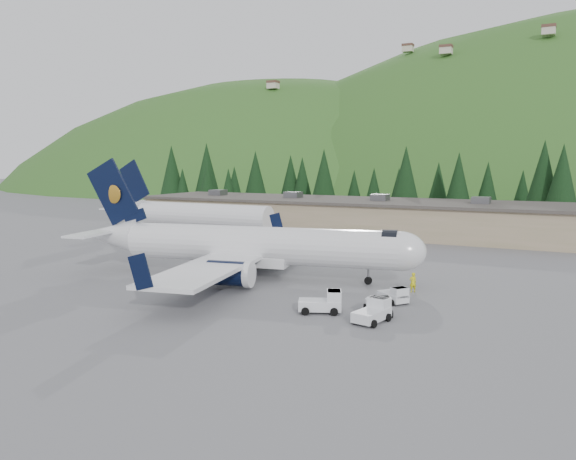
# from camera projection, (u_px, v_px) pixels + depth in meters

# --- Properties ---
(ground) EXTENTS (600.00, 600.00, 0.00)m
(ground) POSITION_uv_depth(u_px,v_px,m) (260.00, 278.00, 53.99)
(ground) COLOR slate
(airliner) EXTENTS (34.52, 32.58, 11.49)m
(airliner) POSITION_uv_depth(u_px,v_px,m) (250.00, 246.00, 53.89)
(airliner) COLOR white
(airliner) RESTS_ON ground
(second_airliner) EXTENTS (27.50, 11.00, 10.05)m
(second_airliner) POSITION_uv_depth(u_px,v_px,m) (187.00, 214.00, 84.17)
(second_airliner) COLOR white
(second_airliner) RESTS_ON ground
(baggage_tug_a) EXTENTS (3.51, 2.80, 1.68)m
(baggage_tug_a) POSITION_uv_depth(u_px,v_px,m) (324.00, 303.00, 41.54)
(baggage_tug_a) COLOR silver
(baggage_tug_a) RESTS_ON ground
(baggage_tug_b) EXTENTS (2.84, 2.60, 1.38)m
(baggage_tug_b) POSITION_uv_depth(u_px,v_px,m) (395.00, 295.00, 44.34)
(baggage_tug_b) COLOR silver
(baggage_tug_b) RESTS_ON ground
(baggage_tug_c) EXTENTS (2.33, 3.25, 1.60)m
(baggage_tug_c) POSITION_uv_depth(u_px,v_px,m) (373.00, 312.00, 39.20)
(baggage_tug_c) COLOR silver
(baggage_tug_c) RESTS_ON ground
(terminal_building) EXTENTS (71.00, 17.00, 6.10)m
(terminal_building) POSITION_uv_depth(u_px,v_px,m) (349.00, 215.00, 89.63)
(terminal_building) COLOR #928661
(terminal_building) RESTS_ON ground
(baggage_tug_d) EXTENTS (2.71, 3.21, 1.53)m
(baggage_tug_d) POSITION_uv_depth(u_px,v_px,m) (379.00, 306.00, 40.88)
(baggage_tug_d) COLOR silver
(baggage_tug_d) RESTS_ON ground
(ramp_worker) EXTENTS (0.75, 0.71, 1.72)m
(ramp_worker) POSITION_uv_depth(u_px,v_px,m) (413.00, 282.00, 48.01)
(ramp_worker) COLOR yellow
(ramp_worker) RESTS_ON ground
(tree_line) EXTENTS (111.95, 18.49, 14.15)m
(tree_line) POSITION_uv_depth(u_px,v_px,m) (396.00, 180.00, 109.47)
(tree_line) COLOR black
(tree_line) RESTS_ON ground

